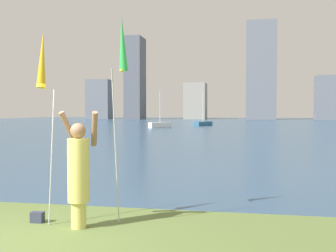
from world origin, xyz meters
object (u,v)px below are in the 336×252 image
bag (37,217)px  sailboat_1 (160,125)px  person (79,171)px  kite_flag_left (43,65)px  kite_flag_right (122,49)px  sailboat_0 (203,123)px

bag → sailboat_1: size_ratio=0.05×
person → sailboat_1: 42.13m
kite_flag_left → bag: 2.76m
kite_flag_right → bag: kite_flag_right is taller
kite_flag_left → bag: size_ratio=14.71×
sailboat_0 → sailboat_1: 8.74m
kite_flag_right → sailboat_1: size_ratio=0.84×
person → kite_flag_left: kite_flag_left is taller
kite_flag_right → sailboat_1: (-7.84, 40.89, -2.80)m
sailboat_1 → sailboat_0: bearing=59.0°
kite_flag_left → sailboat_0: sailboat_0 is taller
kite_flag_left → person: bearing=8.5°
sailboat_1 → bag: bearing=-81.3°
person → bag: size_ratio=8.79×
kite_flag_left → sailboat_1: sailboat_1 is taller
kite_flag_left → sailboat_1: bearing=99.1°
sailboat_1 → person: bearing=-80.1°
person → sailboat_1: size_ratio=0.45×
kite_flag_right → sailboat_1: bearing=100.8°
kite_flag_right → sailboat_1: sailboat_1 is taller
sailboat_0 → person: bearing=-86.8°
person → kite_flag_right: bearing=28.5°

